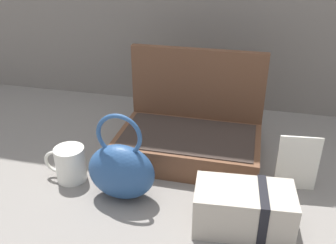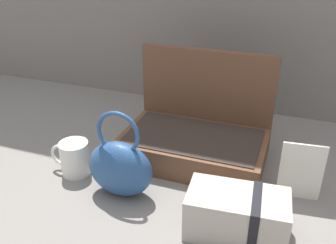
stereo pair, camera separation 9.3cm
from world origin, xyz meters
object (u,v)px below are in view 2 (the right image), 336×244
(open_suitcase, at_px, (197,135))
(coffee_mug, at_px, (74,158))
(info_card_left, at_px, (301,172))
(cream_toiletry_bag, at_px, (238,214))
(teal_pouch_handbag, at_px, (120,167))

(open_suitcase, height_order, coffee_mug, open_suitcase)
(coffee_mug, distance_m, info_card_left, 0.62)
(open_suitcase, relative_size, info_card_left, 2.65)
(open_suitcase, distance_m, info_card_left, 0.33)
(open_suitcase, xyz_separation_m, cream_toiletry_bag, (0.18, -0.29, -0.02))
(teal_pouch_handbag, relative_size, info_card_left, 1.51)
(teal_pouch_handbag, relative_size, cream_toiletry_bag, 1.03)
(open_suitcase, xyz_separation_m, info_card_left, (0.31, -0.11, 0.01))
(cream_toiletry_bag, distance_m, coffee_mug, 0.49)
(open_suitcase, bearing_deg, coffee_mug, -144.60)
(cream_toiletry_bag, relative_size, coffee_mug, 1.93)
(teal_pouch_handbag, distance_m, cream_toiletry_bag, 0.32)
(open_suitcase, distance_m, teal_pouch_handbag, 0.29)
(open_suitcase, bearing_deg, teal_pouch_handbag, -117.48)
(teal_pouch_handbag, height_order, coffee_mug, teal_pouch_handbag)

